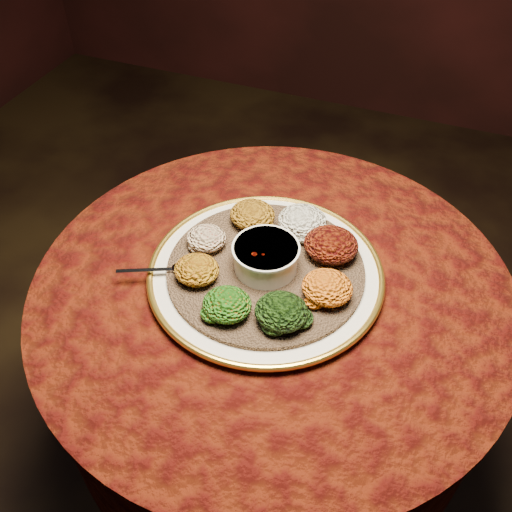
% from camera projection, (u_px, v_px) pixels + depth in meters
% --- Properties ---
extents(table, '(0.96, 0.96, 0.73)m').
position_uv_depth(table, '(271.00, 338.00, 1.26)').
color(table, black).
rests_on(table, ground).
extents(platter, '(0.58, 0.58, 0.02)m').
position_uv_depth(platter, '(266.00, 273.00, 1.13)').
color(platter, beige).
rests_on(platter, table).
extents(injera, '(0.43, 0.43, 0.01)m').
position_uv_depth(injera, '(266.00, 269.00, 1.12)').
color(injera, brown).
rests_on(injera, platter).
extents(stew_bowl, '(0.13, 0.13, 0.05)m').
position_uv_depth(stew_bowl, '(266.00, 256.00, 1.10)').
color(stew_bowl, silver).
rests_on(stew_bowl, injera).
extents(spoon, '(0.14, 0.07, 0.01)m').
position_uv_depth(spoon, '(176.00, 269.00, 1.11)').
color(spoon, silver).
rests_on(spoon, injera).
extents(portion_ayib, '(0.10, 0.10, 0.05)m').
position_uv_depth(portion_ayib, '(302.00, 221.00, 1.18)').
color(portion_ayib, silver).
rests_on(portion_ayib, injera).
extents(portion_kitfo, '(0.11, 0.10, 0.05)m').
position_uv_depth(portion_kitfo, '(331.00, 245.00, 1.13)').
color(portion_kitfo, black).
rests_on(portion_kitfo, injera).
extents(portion_tikil, '(0.10, 0.09, 0.05)m').
position_uv_depth(portion_tikil, '(327.00, 287.00, 1.05)').
color(portion_tikil, '#A3690D').
rests_on(portion_tikil, injera).
extents(portion_gomen, '(0.10, 0.09, 0.05)m').
position_uv_depth(portion_gomen, '(281.00, 312.00, 1.01)').
color(portion_gomen, black).
rests_on(portion_gomen, injera).
extents(portion_mixveg, '(0.09, 0.09, 0.04)m').
position_uv_depth(portion_mixveg, '(227.00, 304.00, 1.02)').
color(portion_mixveg, '#A83C0A').
rests_on(portion_mixveg, injera).
extents(portion_kik, '(0.09, 0.08, 0.04)m').
position_uv_depth(portion_kik, '(197.00, 270.00, 1.09)').
color(portion_kik, '#9B670D').
rests_on(portion_kik, injera).
extents(portion_timatim, '(0.08, 0.08, 0.04)m').
position_uv_depth(portion_timatim, '(206.00, 238.00, 1.15)').
color(portion_timatim, '#8B0808').
rests_on(portion_timatim, injera).
extents(portion_shiro, '(0.10, 0.09, 0.05)m').
position_uv_depth(portion_shiro, '(252.00, 215.00, 1.20)').
color(portion_shiro, '#905E11').
rests_on(portion_shiro, injera).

